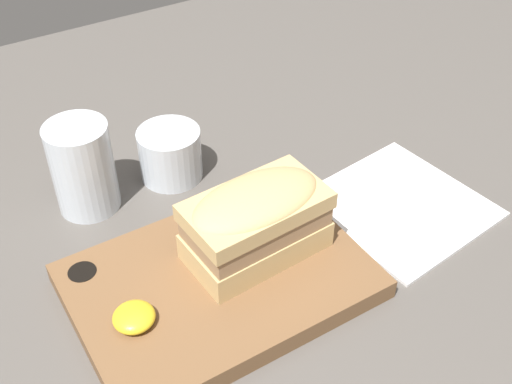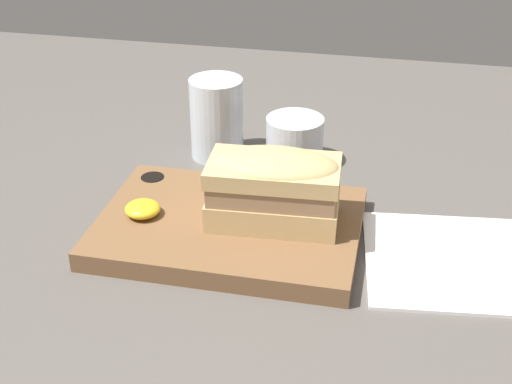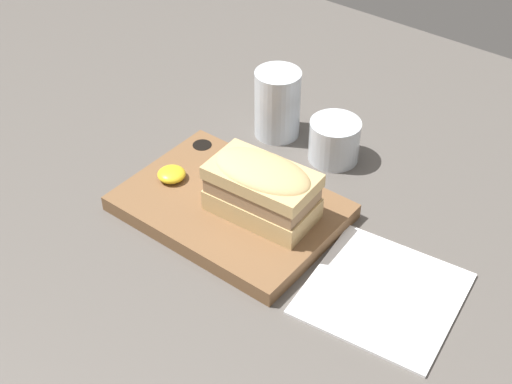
# 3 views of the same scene
# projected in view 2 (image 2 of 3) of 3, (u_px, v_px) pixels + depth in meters

# --- Properties ---
(dining_table) EXTENTS (1.93, 1.27, 0.02)m
(dining_table) POSITION_uv_depth(u_px,v_px,m) (188.00, 234.00, 0.82)
(dining_table) COLOR #56514C
(dining_table) RESTS_ON ground
(serving_board) EXTENTS (0.29, 0.20, 0.02)m
(serving_board) POSITION_uv_depth(u_px,v_px,m) (229.00, 227.00, 0.79)
(serving_board) COLOR brown
(serving_board) RESTS_ON dining_table
(sandwich) EXTENTS (0.14, 0.09, 0.08)m
(sandwich) POSITION_uv_depth(u_px,v_px,m) (274.00, 183.00, 0.76)
(sandwich) COLOR tan
(sandwich) RESTS_ON serving_board
(mustard_dollop) EXTENTS (0.04, 0.04, 0.02)m
(mustard_dollop) POSITION_uv_depth(u_px,v_px,m) (143.00, 209.00, 0.79)
(mustard_dollop) COLOR gold
(mustard_dollop) RESTS_ON serving_board
(water_glass) EXTENTS (0.07, 0.07, 0.11)m
(water_glass) POSITION_uv_depth(u_px,v_px,m) (217.00, 123.00, 0.95)
(water_glass) COLOR silver
(water_glass) RESTS_ON dining_table
(wine_glass) EXTENTS (0.08, 0.08, 0.06)m
(wine_glass) POSITION_uv_depth(u_px,v_px,m) (294.00, 143.00, 0.94)
(wine_glass) COLOR silver
(wine_glass) RESTS_ON dining_table
(napkin) EXTENTS (0.19, 0.20, 0.00)m
(napkin) POSITION_uv_depth(u_px,v_px,m) (449.00, 261.00, 0.75)
(napkin) COLOR white
(napkin) RESTS_ON dining_table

